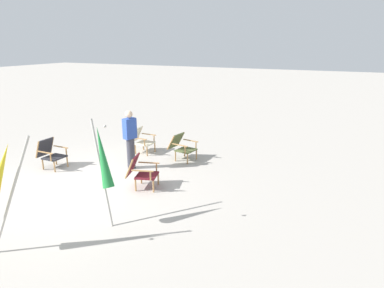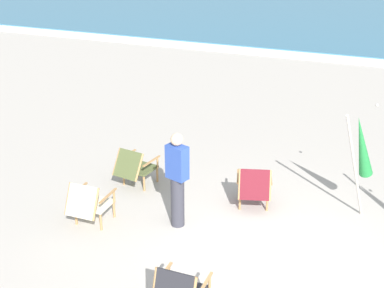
{
  "view_description": "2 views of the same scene",
  "coord_description": "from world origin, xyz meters",
  "px_view_note": "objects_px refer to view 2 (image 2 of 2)",
  "views": [
    {
      "loc": [
        5.69,
        5.92,
        3.38
      ],
      "look_at": [
        -1.89,
        2.36,
        0.88
      ],
      "focal_mm": 32.0,
      "sensor_mm": 36.0,
      "label": 1
    },
    {
      "loc": [
        1.31,
        -6.35,
        4.74
      ],
      "look_at": [
        -2.24,
        2.53,
        0.58
      ],
      "focal_mm": 50.0,
      "sensor_mm": 36.0,
      "label": 2
    }
  ],
  "objects_px": {
    "beach_chair_front_right": "(89,203)",
    "beach_chair_back_right": "(135,166)",
    "person_near_chairs": "(177,179)",
    "beach_chair_back_left": "(254,186)",
    "umbrella_furled_green": "(362,148)"
  },
  "relations": [
    {
      "from": "beach_chair_front_right",
      "to": "beach_chair_back_right",
      "type": "distance_m",
      "value": 1.48
    },
    {
      "from": "person_near_chairs",
      "to": "beach_chair_front_right",
      "type": "bearing_deg",
      "value": -157.08
    },
    {
      "from": "beach_chair_back_left",
      "to": "person_near_chairs",
      "type": "xyz_separation_m",
      "value": [
        -1.01,
        -0.97,
        0.41
      ]
    },
    {
      "from": "beach_chair_back_left",
      "to": "beach_chair_back_right",
      "type": "height_order",
      "value": "beach_chair_back_left"
    },
    {
      "from": "umbrella_furled_green",
      "to": "person_near_chairs",
      "type": "relative_size",
      "value": 1.23
    },
    {
      "from": "umbrella_furled_green",
      "to": "person_near_chairs",
      "type": "xyz_separation_m",
      "value": [
        -2.65,
        -1.27,
        -0.47
      ]
    },
    {
      "from": "beach_chair_front_right",
      "to": "beach_chair_back_left",
      "type": "height_order",
      "value": "beach_chair_back_left"
    },
    {
      "from": "beach_chair_back_right",
      "to": "person_near_chairs",
      "type": "relative_size",
      "value": 0.52
    },
    {
      "from": "beach_chair_front_right",
      "to": "umbrella_furled_green",
      "type": "xyz_separation_m",
      "value": [
        3.98,
        1.83,
        0.88
      ]
    },
    {
      "from": "beach_chair_front_right",
      "to": "umbrella_furled_green",
      "type": "height_order",
      "value": "umbrella_furled_green"
    },
    {
      "from": "beach_chair_front_right",
      "to": "beach_chair_back_left",
      "type": "distance_m",
      "value": 2.79
    },
    {
      "from": "beach_chair_front_right",
      "to": "umbrella_furled_green",
      "type": "relative_size",
      "value": 0.4
    },
    {
      "from": "beach_chair_front_right",
      "to": "person_near_chairs",
      "type": "relative_size",
      "value": 0.49
    },
    {
      "from": "beach_chair_front_right",
      "to": "person_near_chairs",
      "type": "height_order",
      "value": "person_near_chairs"
    },
    {
      "from": "beach_chair_front_right",
      "to": "umbrella_furled_green",
      "type": "bearing_deg",
      "value": 24.69
    }
  ]
}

